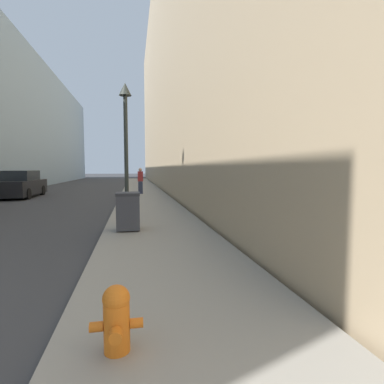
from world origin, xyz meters
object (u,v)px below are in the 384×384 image
fire_hydrant (116,317)px  parked_sedan_near (20,185)px  lamppost (126,128)px  trash_bin (128,211)px  pedestrian_on_sidewalk (140,181)px

fire_hydrant → parked_sedan_near: 18.62m
lamppost → parked_sedan_near: lamppost is taller
parked_sedan_near → lamppost: bearing=-49.5°
fire_hydrant → parked_sedan_near: size_ratio=0.13×
trash_bin → pedestrian_on_sidewalk: (0.59, 11.66, 0.32)m
lamppost → trash_bin: bearing=-88.3°
pedestrian_on_sidewalk → lamppost: bearing=-95.4°
pedestrian_on_sidewalk → fire_hydrant: bearing=-92.0°
fire_hydrant → lamppost: bearing=90.7°
trash_bin → parked_sedan_near: 13.64m
trash_bin → lamppost: (-0.12, 4.18, 2.73)m
fire_hydrant → trash_bin: size_ratio=0.61×
trash_bin → fire_hydrant: bearing=-90.1°
trash_bin → parked_sedan_near: parked_sedan_near is taller
lamppost → pedestrian_on_sidewalk: 7.90m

